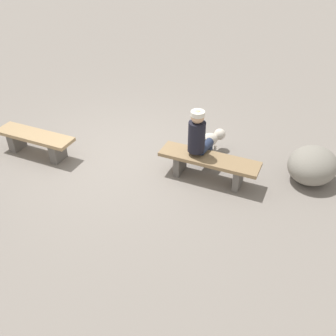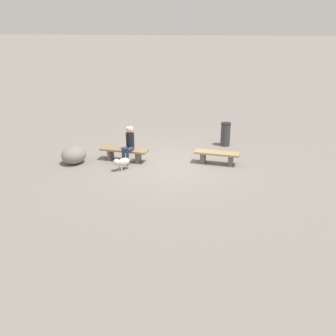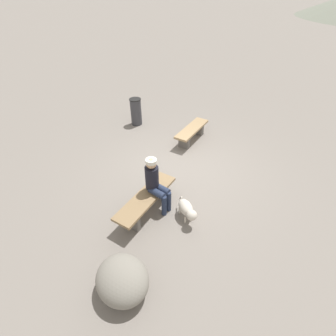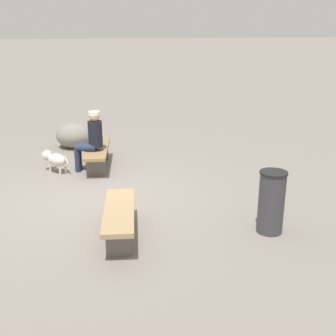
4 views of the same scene
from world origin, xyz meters
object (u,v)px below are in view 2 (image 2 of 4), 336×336
at_px(dog, 122,162).
at_px(boulder, 74,155).
at_px(seated_person, 129,143).
at_px(bench_left, 217,156).
at_px(bench_right, 124,152).
at_px(trash_bin, 225,134).

distance_m(dog, boulder, 1.88).
xyz_separation_m(dog, boulder, (1.83, -0.46, 0.02)).
bearing_deg(boulder, seated_person, -171.40).
relative_size(bench_left, bench_right, 0.91).
height_order(dog, trash_bin, trash_bin).
bearing_deg(seated_person, trash_bin, -130.12).
xyz_separation_m(seated_person, trash_bin, (-3.42, -2.31, -0.26)).
distance_m(bench_right, trash_bin, 4.24).
height_order(seated_person, trash_bin, seated_person).
bearing_deg(bench_left, bench_right, 9.86).
bearing_deg(bench_left, seated_person, 12.29).
height_order(seated_person, boulder, seated_person).
bearing_deg(seated_person, bench_right, -15.06).
bearing_deg(bench_right, seated_person, 158.47).
xyz_separation_m(bench_right, dog, (-0.12, 0.88, -0.05)).
relative_size(seated_person, trash_bin, 1.36).
distance_m(dog, trash_bin, 4.66).
bearing_deg(dog, bench_left, 152.42).
height_order(bench_right, dog, bench_right).
relative_size(bench_right, dog, 3.10).
bearing_deg(bench_right, bench_left, -170.14).
xyz_separation_m(dog, trash_bin, (-3.51, -3.06, 0.18)).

